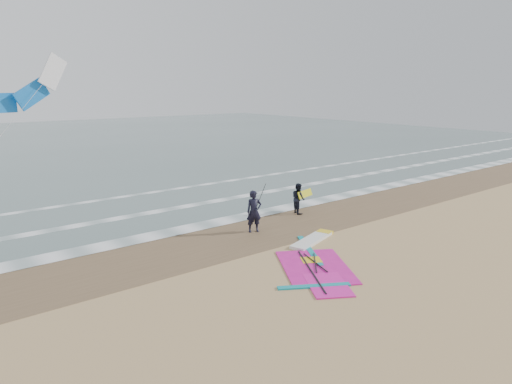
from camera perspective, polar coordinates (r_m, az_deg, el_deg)
ground at (r=17.73m, az=11.02°, el=-9.70°), size 120.00×120.00×0.00m
sea_water at (r=60.32m, az=-25.71°, el=5.32°), size 120.00×80.00×0.02m
wet_sand_band at (r=21.86m, az=-0.88°, el=-5.02°), size 120.00×5.00×0.01m
foam_waterline at (r=25.39m, az=-6.91°, el=-2.47°), size 120.00×9.15×0.02m
windsurf_rig at (r=18.65m, az=7.47°, el=-8.26°), size 6.05×5.73×0.15m
person_standing at (r=21.61m, az=-0.25°, el=-2.45°), size 0.85×0.70×2.01m
person_walking at (r=24.94m, az=5.32°, el=-0.80°), size 0.83×0.96×1.68m
held_pole at (r=21.67m, az=0.38°, el=-1.12°), size 0.17×0.86×1.82m
carried_kiteboard at (r=25.09m, az=6.15°, el=-0.21°), size 1.30×0.51×0.39m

